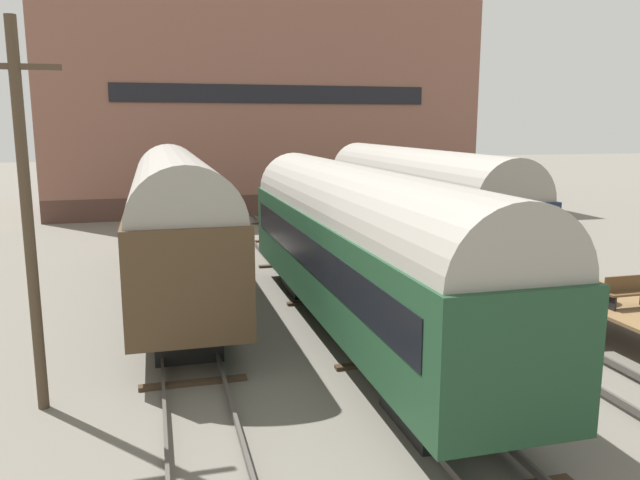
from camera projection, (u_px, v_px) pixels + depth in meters
ground_plane at (431, 415)px, 13.63m from camera, size 200.00×200.00×0.00m
track_left at (203, 438)px, 12.35m from camera, size 2.60×60.00×0.26m
track_middle at (431, 409)px, 13.60m from camera, size 2.60×60.00×0.26m
track_right at (621, 385)px, 14.85m from camera, size 2.60×60.00×0.26m
train_car_green at (357, 242)px, 18.04m from camera, size 3.01×17.14×5.10m
train_car_brown at (176, 218)px, 21.88m from camera, size 3.12×15.61×5.35m
train_car_navy at (415, 203)px, 26.13m from camera, size 2.90×15.58×5.28m
bench at (627, 291)px, 17.86m from camera, size 1.40×0.40×0.91m
utility_pole at (27, 215)px, 13.19m from camera, size 1.80×0.24×8.43m
warehouse_building at (262, 107)px, 46.79m from camera, size 30.24×10.61×14.90m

